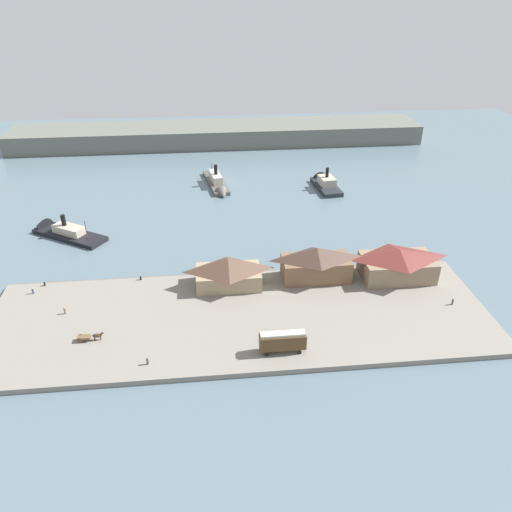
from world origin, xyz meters
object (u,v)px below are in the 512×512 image
Objects in this scene: pedestrian_at_waters_edge at (453,302)px; mooring_post_west at (45,284)px; ferry_shed_central_terminal at (398,263)px; pedestrian_walking_west at (33,291)px; ferry_shed_east_terminal at (316,263)px; ferry_moored_west at (324,183)px; ferry_shed_customs_shed at (228,272)px; ferry_near_quay at (218,184)px; mooring_post_center_west at (141,278)px; horse_cart at (89,337)px; ferry_mid_harbor at (59,231)px; street_tram at (283,341)px; pedestrian_near_east_shed at (147,361)px; pedestrian_by_tram at (65,311)px.

pedestrian_at_waters_edge reaches higher than mooring_post_west.
ferry_shed_central_terminal reaches higher than pedestrian_walking_west.
pedestrian_walking_west is at bearing -118.51° from mooring_post_west.
ferry_shed_east_terminal is 0.88× the size of ferry_moored_west.
ferry_shed_customs_shed is 65.84m from ferry_near_quay.
ferry_shed_customs_shed is at bearing -120.88° from ferry_moored_west.
horse_cart is at bearing -109.88° from mooring_post_center_west.
ferry_shed_central_terminal is (19.95, -1.48, -0.40)m from ferry_shed_east_terminal.
pedestrian_walking_west is 0.06× the size of ferry_mid_harbor.
pedestrian_walking_west is at bearing 171.54° from pedestrian_at_waters_edge.
ferry_moored_west reaches higher than street_tram.
ferry_moored_west is (-3.66, 63.53, -3.73)m from ferry_shed_central_terminal.
street_tram is 5.38× the size of pedestrian_near_east_shed.
ferry_shed_east_terminal is at bearing 35.22° from pedestrian_near_east_shed.
ferry_shed_customs_shed reaches higher than ferry_moored_west.
ferry_moored_west is (83.59, 61.97, -0.51)m from pedestrian_walking_west.
mooring_post_center_west is at bearing -108.94° from ferry_near_quay.
mooring_post_center_west is 0.04× the size of ferry_mid_harbor.
mooring_post_center_west is 0.03× the size of ferry_near_quay.
pedestrian_walking_west is 0.08× the size of ferry_moored_west.
horse_cart is at bearing 169.31° from street_tram.
pedestrian_at_waters_edge is 68.32m from pedestrian_near_east_shed.
ferry_moored_west is (81.82, 58.72, -0.26)m from mooring_post_west.
pedestrian_by_tram reaches higher than mooring_post_center_west.
ferry_shed_east_terminal is 0.68× the size of ferry_mid_harbor.
pedestrian_by_tram is 1.10× the size of pedestrian_walking_west.
ferry_mid_harbor is (-47.46, -31.52, -0.24)m from ferry_near_quay.
ferry_shed_east_terminal reaches higher than pedestrian_walking_west.
ferry_shed_central_terminal is at bearing -21.28° from ferry_mid_harbor.
street_tram is 91.35m from ferry_near_quay.
pedestrian_at_waters_edge is (79.51, 4.51, -0.19)m from horse_cart.
pedestrian_by_tram is at bearing -171.37° from ferry_shed_east_terminal.
pedestrian_by_tram is at bearing 125.77° from horse_cart.
ferry_shed_east_terminal is 11.02× the size of pedestrian_walking_west.
pedestrian_by_tram is 0.06× the size of ferry_near_quay.
ferry_near_quay is at bearing 122.57° from pedestrian_at_waters_edge.
ferry_shed_customs_shed is 9.62× the size of pedestrian_at_waters_edge.
ferry_moored_west is at bearing 72.12° from street_tram.
ferry_shed_customs_shed reaches higher than pedestrian_by_tram.
ferry_shed_customs_shed is 17.38× the size of mooring_post_center_west.
pedestrian_by_tram is 0.09× the size of ferry_moored_west.
pedestrian_at_waters_edge is 93.72m from ferry_near_quay.
ferry_mid_harbor is at bearing 131.74° from mooring_post_center_west.
pedestrian_near_east_shed is 1.90× the size of mooring_post_west.
pedestrian_walking_west is at bearing 178.98° from ferry_shed_central_terminal.
mooring_post_west is (-14.68, 22.05, -0.48)m from horse_cart.
horse_cart is 3.31× the size of pedestrian_by_tram.
pedestrian_at_waters_edge is at bearing -55.63° from ferry_shed_central_terminal.
street_tram is 39.44m from horse_cart.
mooring_post_center_west is at bearing 0.68° from mooring_post_west.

